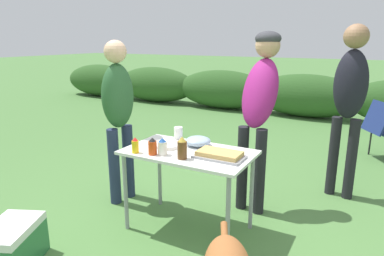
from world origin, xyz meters
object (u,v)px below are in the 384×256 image
(plate_stack, at_px, (168,145))
(standing_person_in_dark_puffer, at_px, (260,98))
(standing_person_in_olive_jacket, at_px, (350,94))
(beer_bottle, at_px, (182,148))
(mixing_bowl, at_px, (198,141))
(paper_cup_stack, at_px, (178,134))
(standing_person_in_navy_coat, at_px, (118,107))
(cooler_box, at_px, (12,246))
(folding_table, at_px, (189,160))
(hot_sauce_bottle, at_px, (153,146))
(mayo_bottle, at_px, (162,147))
(mustard_bottle, at_px, (135,145))
(food_tray, at_px, (219,155))

(plate_stack, relative_size, standing_person_in_dark_puffer, 0.14)
(standing_person_in_olive_jacket, bearing_deg, beer_bottle, -113.76)
(mixing_bowl, relative_size, paper_cup_stack, 1.63)
(standing_person_in_navy_coat, relative_size, cooler_box, 2.93)
(standing_person_in_olive_jacket, bearing_deg, folding_table, -118.57)
(standing_person_in_dark_puffer, relative_size, standing_person_in_navy_coat, 1.05)
(plate_stack, bearing_deg, standing_person_in_navy_coat, 167.52)
(hot_sauce_bottle, bearing_deg, beer_bottle, 5.95)
(mayo_bottle, xyz_separation_m, standing_person_in_navy_coat, (-0.77, 0.36, 0.20))
(folding_table, relative_size, standing_person_in_dark_puffer, 0.63)
(standing_person_in_dark_puffer, relative_size, cooler_box, 3.08)
(mayo_bottle, bearing_deg, standing_person_in_olive_jacket, 51.29)
(mixing_bowl, height_order, mustard_bottle, mustard_bottle)
(paper_cup_stack, bearing_deg, plate_stack, -90.82)
(plate_stack, bearing_deg, mixing_bowl, 34.25)
(mixing_bowl, distance_m, cooler_box, 1.68)
(mayo_bottle, bearing_deg, mixing_bowl, 68.36)
(beer_bottle, bearing_deg, hot_sauce_bottle, -174.05)
(food_tray, distance_m, paper_cup_stack, 0.57)
(beer_bottle, height_order, standing_person_in_dark_puffer, standing_person_in_dark_puffer)
(folding_table, xyz_separation_m, mixing_bowl, (0.00, 0.17, 0.12))
(food_tray, xyz_separation_m, standing_person_in_dark_puffer, (0.07, 0.76, 0.36))
(hot_sauce_bottle, bearing_deg, mixing_bowl, 61.01)
(beer_bottle, height_order, standing_person_in_navy_coat, standing_person_in_navy_coat)
(folding_table, relative_size, hot_sauce_bottle, 7.47)
(plate_stack, bearing_deg, beer_bottle, -38.67)
(plate_stack, height_order, beer_bottle, beer_bottle)
(beer_bottle, xyz_separation_m, standing_person_in_olive_jacket, (1.07, 1.58, 0.30))
(plate_stack, distance_m, mustard_bottle, 0.32)
(plate_stack, distance_m, standing_person_in_dark_puffer, 1.00)
(food_tray, height_order, beer_bottle, beer_bottle)
(mixing_bowl, bearing_deg, hot_sauce_bottle, -118.99)
(food_tray, height_order, hot_sauce_bottle, hot_sauce_bottle)
(folding_table, bearing_deg, standing_person_in_olive_jacket, 51.13)
(paper_cup_stack, relative_size, mustard_bottle, 1.04)
(folding_table, xyz_separation_m, standing_person_in_dark_puffer, (0.38, 0.73, 0.46))
(food_tray, bearing_deg, mustard_bottle, -162.01)
(cooler_box, bearing_deg, standing_person_in_olive_jacket, 117.01)
(mayo_bottle, distance_m, standing_person_in_olive_jacket, 2.04)
(mayo_bottle, distance_m, standing_person_in_navy_coat, 0.87)
(paper_cup_stack, height_order, mayo_bottle, mayo_bottle)
(paper_cup_stack, relative_size, mayo_bottle, 0.97)
(mixing_bowl, distance_m, standing_person_in_olive_jacket, 1.68)
(beer_bottle, bearing_deg, plate_stack, 141.33)
(paper_cup_stack, distance_m, standing_person_in_navy_coat, 0.72)
(standing_person_in_dark_puffer, height_order, standing_person_in_navy_coat, standing_person_in_dark_puffer)
(mayo_bottle, relative_size, hot_sauce_bottle, 0.98)
(folding_table, xyz_separation_m, standing_person_in_navy_coat, (-0.91, 0.18, 0.35))
(mustard_bottle, xyz_separation_m, beer_bottle, (0.42, 0.06, 0.02))
(standing_person_in_navy_coat, height_order, standing_person_in_olive_jacket, standing_person_in_olive_jacket)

